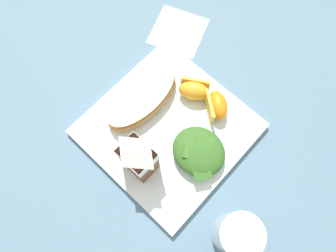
# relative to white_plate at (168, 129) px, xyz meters

# --- Properties ---
(ground) EXTENTS (3.00, 3.00, 0.00)m
(ground) POSITION_rel_white_plate_xyz_m (0.00, 0.00, -0.01)
(ground) COLOR slate
(white_plate) EXTENTS (0.28, 0.28, 0.02)m
(white_plate) POSITION_rel_white_plate_xyz_m (0.00, 0.00, 0.00)
(white_plate) COLOR silver
(white_plate) RESTS_ON ground
(cheesy_pizza_bread) EXTENTS (0.08, 0.17, 0.04)m
(cheesy_pizza_bread) POSITION_rel_white_plate_xyz_m (0.07, -0.01, 0.03)
(cheesy_pizza_bread) COLOR tan
(cheesy_pizza_bread) RESTS_ON white_plate
(green_salad_pile) EXTENTS (0.10, 0.09, 0.04)m
(green_salad_pile) POSITION_rel_white_plate_xyz_m (-0.08, -0.00, 0.03)
(green_salad_pile) COLOR #336023
(green_salad_pile) RESTS_ON white_plate
(milk_carton) EXTENTS (0.06, 0.05, 0.11)m
(milk_carton) POSITION_rel_white_plate_xyz_m (-0.01, 0.09, 0.07)
(milk_carton) COLOR brown
(milk_carton) RESTS_ON white_plate
(orange_wedge_front) EXTENTS (0.07, 0.06, 0.04)m
(orange_wedge_front) POSITION_rel_white_plate_xyz_m (-0.04, -0.09, 0.03)
(orange_wedge_front) COLOR orange
(orange_wedge_front) RESTS_ON white_plate
(orange_wedge_middle) EXTENTS (0.07, 0.06, 0.04)m
(orange_wedge_middle) POSITION_rel_white_plate_xyz_m (0.01, -0.09, 0.03)
(orange_wedge_middle) COLOR orange
(orange_wedge_middle) RESTS_ON white_plate
(paper_napkin) EXTENTS (0.14, 0.14, 0.00)m
(paper_napkin) POSITION_rel_white_plate_xyz_m (0.14, -0.19, -0.01)
(paper_napkin) COLOR white
(paper_napkin) RESTS_ON ground
(drinking_clear_cup) EXTENTS (0.07, 0.07, 0.10)m
(drinking_clear_cup) POSITION_rel_white_plate_xyz_m (-0.21, 0.07, 0.04)
(drinking_clear_cup) COLOR silver
(drinking_clear_cup) RESTS_ON ground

